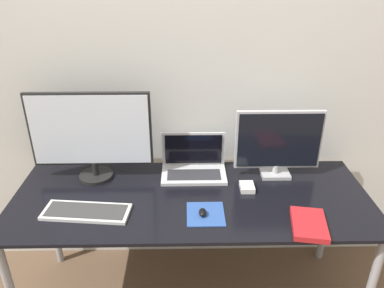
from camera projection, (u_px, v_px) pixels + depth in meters
wall_back at (190, 74)px, 2.10m from camera, size 7.00×0.05×2.50m
desk at (191, 207)px, 1.98m from camera, size 1.86×0.72×0.72m
monitor_left at (91, 134)px, 2.00m from camera, size 0.65×0.19×0.50m
monitor_right at (278, 143)px, 2.05m from camera, size 0.47×0.11×0.39m
laptop at (194, 164)px, 2.14m from camera, size 0.36×0.22×0.22m
keyboard at (86, 212)px, 1.82m from camera, size 0.43×0.19×0.02m
mousepad at (206, 214)px, 1.81m from camera, size 0.18×0.19×0.00m
mouse at (203, 212)px, 1.79m from camera, size 0.04×0.06×0.03m
book at (309, 224)px, 1.72m from camera, size 0.19×0.25×0.03m
power_brick at (247, 187)px, 2.00m from camera, size 0.07×0.09×0.03m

